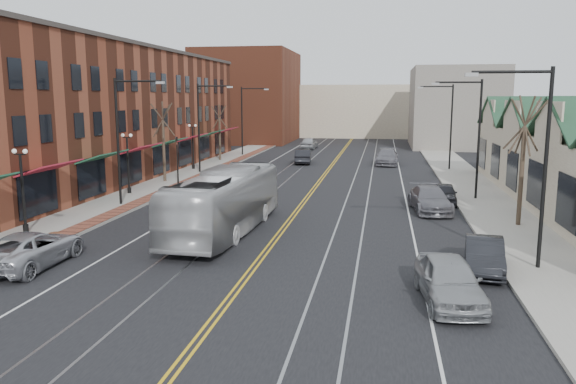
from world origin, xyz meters
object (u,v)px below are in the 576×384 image
(parked_car_a, at_px, (449,280))
(parked_car_b, at_px, (484,255))
(transit_bus, at_px, (225,202))
(parked_car_c, at_px, (430,199))
(parked_car_d, at_px, (444,194))
(parked_suv, at_px, (31,249))

(parked_car_a, relative_size, parked_car_b, 1.13)
(transit_bus, height_order, parked_car_c, transit_bus)
(transit_bus, distance_m, parked_car_a, 13.31)
(parked_car_d, bearing_deg, parked_suv, -132.33)
(transit_bus, relative_size, parked_suv, 2.20)
(transit_bus, relative_size, parked_car_c, 2.25)
(parked_car_b, xyz_separation_m, parked_car_c, (-1.21, 12.08, 0.07))
(transit_bus, relative_size, parked_car_b, 2.82)
(parked_suv, height_order, parked_car_b, parked_suv)
(parked_car_c, distance_m, parked_car_d, 3.01)
(parked_car_b, relative_size, parked_car_c, 0.80)
(parked_suv, distance_m, parked_car_b, 18.66)
(parked_suv, relative_size, parked_car_c, 1.02)
(parked_car_b, bearing_deg, parked_suv, -165.54)
(parked_suv, bearing_deg, parked_car_c, -140.40)
(parked_car_b, distance_m, parked_car_c, 12.14)
(parked_car_a, height_order, parked_car_d, parked_car_a)
(parked_suv, xyz_separation_m, parked_car_a, (16.72, -1.44, 0.06))
(parked_suv, xyz_separation_m, parked_car_d, (18.45, 17.22, -0.07))
(parked_car_a, xyz_separation_m, parked_car_d, (1.73, 18.66, -0.13))
(parked_suv, height_order, parked_car_a, parked_car_a)
(transit_bus, xyz_separation_m, parked_car_c, (10.90, 7.51, -0.88))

